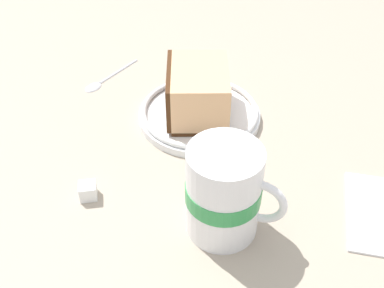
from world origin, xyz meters
TOP-DOWN VIEW (x-y plane):
  - ground_plane at (0.00, 0.00)cm, footprint 134.99×134.99cm
  - small_plate at (-3.08, 5.36)cm, footprint 17.14×17.14cm
  - cake_slice at (-3.33, 5.25)cm, footprint 11.96×13.14cm
  - tea_mug at (7.16, -11.45)cm, footprint 10.76×7.99cm
  - teaspoon at (-20.84, 7.40)cm, footprint 3.60×11.61cm
  - sugar_cube at (-8.84, -13.86)cm, footprint 2.74×2.74cm

SIDE VIEW (x-z plane):
  - ground_plane at x=0.00cm, z-range -3.71..0.00cm
  - teaspoon at x=-20.84cm, z-range -0.05..0.75cm
  - small_plate at x=-3.08cm, z-range -0.02..1.85cm
  - sugar_cube at x=-8.84cm, z-range 0.00..1.98cm
  - cake_slice at x=-3.33cm, z-range 1.09..8.07cm
  - tea_mug at x=7.16cm, z-range 0.09..11.05cm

